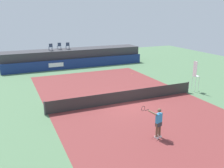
# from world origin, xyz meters

# --- Properties ---
(ground_plane) EXTENTS (48.00, 48.00, 0.00)m
(ground_plane) POSITION_xyz_m (0.00, 3.00, 0.00)
(ground_plane) COLOR #4C704C
(court_inner) EXTENTS (12.00, 22.00, 0.00)m
(court_inner) POSITION_xyz_m (0.00, 0.00, 0.00)
(court_inner) COLOR maroon
(court_inner) RESTS_ON ground
(sponsor_wall) EXTENTS (18.00, 0.22, 1.20)m
(sponsor_wall) POSITION_xyz_m (-0.01, 13.50, 0.60)
(sponsor_wall) COLOR navy
(sponsor_wall) RESTS_ON ground
(spectator_platform) EXTENTS (18.00, 2.80, 2.20)m
(spectator_platform) POSITION_xyz_m (0.00, 15.30, 1.10)
(spectator_platform) COLOR #38383D
(spectator_platform) RESTS_ON ground
(spectator_chair_far_left) EXTENTS (0.47, 0.47, 0.89)m
(spectator_chair_far_left) POSITION_xyz_m (-2.95, 14.98, 2.69)
(spectator_chair_far_left) COLOR #2D3D56
(spectator_chair_far_left) RESTS_ON spectator_platform
(spectator_chair_left) EXTENTS (0.47, 0.47, 0.89)m
(spectator_chair_left) POSITION_xyz_m (-1.77, 15.47, 2.69)
(spectator_chair_left) COLOR #2D3D56
(spectator_chair_left) RESTS_ON spectator_platform
(spectator_chair_center) EXTENTS (0.48, 0.48, 0.89)m
(spectator_chair_center) POSITION_xyz_m (-0.71, 15.30, 2.69)
(spectator_chair_center) COLOR #2D3D56
(spectator_chair_center) RESTS_ON spectator_platform
(umpire_chair) EXTENTS (0.46, 0.46, 2.76)m
(umpire_chair) POSITION_xyz_m (6.88, -0.00, 1.59)
(umpire_chair) COLOR white
(umpire_chair) RESTS_ON ground
(tennis_net) EXTENTS (12.40, 0.02, 0.95)m
(tennis_net) POSITION_xyz_m (0.00, 0.00, 0.47)
(tennis_net) COLOR #2D2D2D
(tennis_net) RESTS_ON ground
(net_post_near) EXTENTS (0.10, 0.10, 1.00)m
(net_post_near) POSITION_xyz_m (-6.20, 0.00, 0.50)
(net_post_near) COLOR #4C4C51
(net_post_near) RESTS_ON ground
(net_post_far) EXTENTS (0.10, 0.10, 1.00)m
(net_post_far) POSITION_xyz_m (6.20, 0.00, 0.50)
(net_post_far) COLOR #4C4C51
(net_post_far) RESTS_ON ground
(tennis_player) EXTENTS (0.93, 1.10, 1.77)m
(tennis_player) POSITION_xyz_m (-0.86, -5.82, 0.96)
(tennis_player) COLOR white
(tennis_player) RESTS_ON court_inner
(tennis_ball) EXTENTS (0.07, 0.07, 0.07)m
(tennis_ball) POSITION_xyz_m (4.87, 7.95, 0.04)
(tennis_ball) COLOR #D8EA33
(tennis_ball) RESTS_ON court_inner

